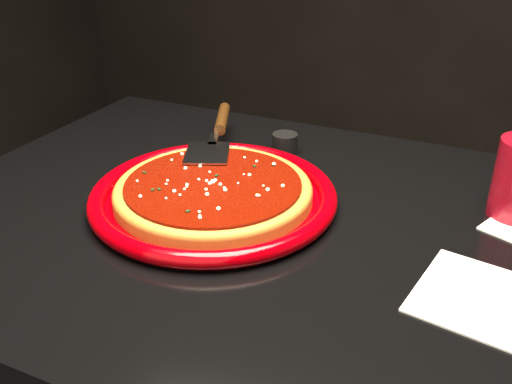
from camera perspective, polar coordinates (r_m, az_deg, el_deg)
plate at (r=0.90m, az=-4.27°, el=-0.38°), size 0.48×0.48×0.03m
pizza_crust at (r=0.90m, az=-4.28°, el=-0.13°), size 0.39×0.39×0.02m
pizza_crust_rim at (r=0.89m, az=-4.30°, el=0.31°), size 0.39×0.39×0.02m
pizza_sauce at (r=0.89m, az=-4.31°, el=0.63°), size 0.34×0.34×0.01m
parmesan_dusting at (r=0.89m, az=-4.33°, el=1.08°), size 0.27×0.27×0.01m
basil_flecks at (r=0.89m, az=-4.32°, el=1.02°), size 0.24×0.24×0.00m
pizza_server at (r=1.06m, az=-3.96°, el=5.97°), size 0.21×0.33×0.02m
napkin_a at (r=0.75m, az=21.85°, el=-9.93°), size 0.18×0.18×0.00m
ramekin at (r=1.09m, az=2.90°, el=4.90°), size 0.06×0.06×0.04m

